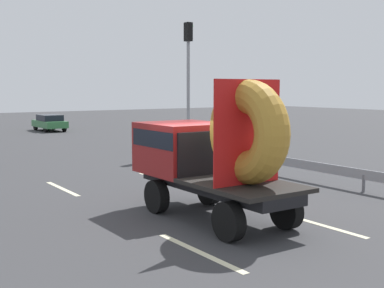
{
  "coord_description": "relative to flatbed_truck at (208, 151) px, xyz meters",
  "views": [
    {
      "loc": [
        -7.36,
        -10.08,
        3.24
      ],
      "look_at": [
        0.04,
        0.77,
        1.8
      ],
      "focal_mm": 47.29,
      "sensor_mm": 36.0,
      "label": 1
    }
  ],
  "objects": [
    {
      "name": "lane_dash_right_near",
      "position": [
        1.78,
        -2.36,
        -1.69
      ],
      "size": [
        0.16,
        2.24,
        0.01
      ],
      "primitive_type": "cube",
      "rotation": [
        0.0,
        0.0,
        1.57
      ],
      "color": "beige",
      "rests_on": "ground_plane"
    },
    {
      "name": "lane_dash_left_near",
      "position": [
        -1.78,
        -2.17,
        -1.69
      ],
      "size": [
        0.16,
        2.88,
        0.01
      ],
      "primitive_type": "cube",
      "rotation": [
        0.0,
        0.0,
        1.57
      ],
      "color": "beige",
      "rests_on": "ground_plane"
    },
    {
      "name": "oncoming_car",
      "position": [
        5.38,
        28.02,
        -1.03
      ],
      "size": [
        1.63,
        3.81,
        1.24
      ],
      "color": "black",
      "rests_on": "ground_plane"
    },
    {
      "name": "lane_dash_left_far",
      "position": [
        -1.78,
        5.59,
        -1.69
      ],
      "size": [
        0.16,
        2.77,
        0.01
      ],
      "primitive_type": "cube",
      "rotation": [
        0.0,
        0.0,
        1.57
      ],
      "color": "beige",
      "rests_on": "ground_plane"
    },
    {
      "name": "ground_plane",
      "position": [
        -0.04,
        -0.06,
        -1.7
      ],
      "size": [
        120.0,
        120.0,
        0.0
      ],
      "primitive_type": "plane",
      "color": "#38383A"
    },
    {
      "name": "guardrail",
      "position": [
        5.9,
        5.98,
        -1.17
      ],
      "size": [
        0.1,
        16.6,
        0.71
      ],
      "color": "gray",
      "rests_on": "ground_plane"
    },
    {
      "name": "lane_dash_right_far",
      "position": [
        1.78,
        5.76,
        -1.69
      ],
      "size": [
        0.16,
        2.21,
        0.01
      ],
      "primitive_type": "cube",
      "rotation": [
        0.0,
        0.0,
        1.57
      ],
      "color": "beige",
      "rests_on": "ground_plane"
    },
    {
      "name": "flatbed_truck",
      "position": [
        0.0,
        0.0,
        0.0
      ],
      "size": [
        2.02,
        4.94,
        3.45
      ],
      "color": "black",
      "rests_on": "ground_plane"
    },
    {
      "name": "traffic_light",
      "position": [
        6.5,
        10.56,
        2.45
      ],
      "size": [
        0.42,
        0.36,
        6.43
      ],
      "color": "gray",
      "rests_on": "ground_plane"
    }
  ]
}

